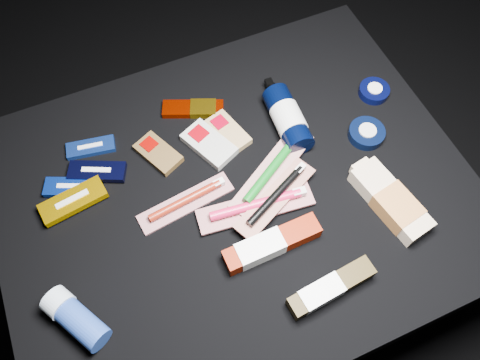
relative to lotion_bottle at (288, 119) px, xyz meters
name	(u,v)px	position (x,y,z in m)	size (l,w,h in m)	color
ground	(237,253)	(-0.17, -0.10, -0.43)	(3.00, 3.00, 0.00)	black
cloth_table	(236,227)	(-0.17, -0.10, -0.23)	(0.98, 0.78, 0.40)	black
luna_bar_0	(91,147)	(-0.42, 0.12, -0.03)	(0.11, 0.06, 0.01)	#1A40A7
luna_bar_1	(72,187)	(-0.48, 0.04, -0.02)	(0.12, 0.08, 0.01)	#0D36B9
luna_bar_2	(97,171)	(-0.42, 0.05, -0.02)	(0.13, 0.09, 0.02)	black
luna_bar_3	(73,201)	(-0.49, 0.00, -0.02)	(0.14, 0.07, 0.02)	#D69D00
clif_bar_0	(157,152)	(-0.29, 0.05, -0.02)	(0.09, 0.12, 0.02)	#523A1B
clif_bar_1	(207,143)	(-0.18, 0.03, -0.02)	(0.11, 0.13, 0.02)	#B1B1AA
clif_bar_2	(226,131)	(-0.13, 0.04, -0.02)	(0.08, 0.12, 0.02)	#A48452
power_bar	(196,109)	(-0.17, 0.12, -0.02)	(0.14, 0.09, 0.02)	#871400
lotion_bottle	(288,119)	(0.00, 0.00, 0.00)	(0.07, 0.20, 0.06)	black
cream_tin_upper	(374,91)	(0.23, 0.00, -0.02)	(0.07, 0.07, 0.02)	black
cream_tin_lower	(366,133)	(0.15, -0.09, -0.02)	(0.08, 0.08, 0.02)	black
bodywash_bottle	(391,202)	(0.11, -0.26, -0.01)	(0.10, 0.20, 0.04)	beige
deodorant_stick	(75,318)	(-0.54, -0.23, -0.01)	(0.11, 0.14, 0.05)	navy
toothbrush_pack_0	(187,201)	(-0.27, -0.09, -0.02)	(0.21, 0.07, 0.02)	#A8A29E
toothbrush_pack_1	(257,206)	(-0.15, -0.16, -0.01)	(0.25, 0.08, 0.03)	#B7AEAB
toothbrush_pack_2	(273,169)	(-0.08, -0.10, -0.01)	(0.24, 0.17, 0.03)	beige
toothbrush_pack_3	(276,196)	(-0.10, -0.16, 0.00)	(0.21, 0.13, 0.02)	#A69E9B
toothpaste_carton_red	(268,245)	(-0.16, -0.24, -0.01)	(0.20, 0.05, 0.04)	#7A1500
toothpaste_carton_green	(328,289)	(-0.10, -0.37, -0.01)	(0.18, 0.05, 0.03)	#2F240B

